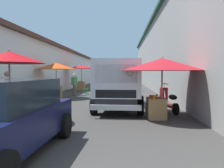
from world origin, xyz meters
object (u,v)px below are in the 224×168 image
at_px(fruit_stall_far_right, 162,69).
at_px(plastic_stool, 87,90).
at_px(hatchback_car, 0,117).
at_px(delivery_truck, 118,86).
at_px(fruit_stall_near_left, 10,69).
at_px(fruit_stall_near_right, 81,70).
at_px(parked_scooter, 169,101).
at_px(fruit_stall_mid_lane, 56,70).
at_px(vendor_by_crates, 74,83).
at_px(vendor_in_shade, 7,89).

xyz_separation_m(fruit_stall_far_right, plastic_stool, (8.12, 3.99, -1.40)).
relative_size(hatchback_car, delivery_truck, 0.80).
xyz_separation_m(hatchback_car, delivery_truck, (5.01, -2.10, 0.30)).
relative_size(fruit_stall_near_left, fruit_stall_near_right, 0.81).
bearing_deg(parked_scooter, hatchback_car, 140.64).
distance_m(fruit_stall_mid_lane, plastic_stool, 3.14).
xyz_separation_m(fruit_stall_mid_lane, fruit_stall_far_right, (-5.74, -5.48, 0.00)).
bearing_deg(plastic_stool, vendor_by_crates, 126.61).
xyz_separation_m(fruit_stall_near_left, fruit_stall_far_right, (1.18, -4.77, 0.03)).
distance_m(fruit_stall_near_left, vendor_in_shade, 1.98).
height_order(delivery_truck, plastic_stool, delivery_truck).
bearing_deg(vendor_in_shade, delivery_truck, -78.53).
height_order(vendor_in_shade, plastic_stool, vendor_in_shade).
distance_m(fruit_stall_mid_lane, fruit_stall_near_right, 6.73).
bearing_deg(vendor_by_crates, delivery_truck, -153.01).
bearing_deg(fruit_stall_near_left, delivery_truck, -52.98).
distance_m(fruit_stall_near_left, delivery_truck, 4.10).
xyz_separation_m(fruit_stall_near_right, parked_scooter, (-11.16, -5.71, -1.42)).
bearing_deg(fruit_stall_far_right, vendor_by_crates, 32.14).
relative_size(fruit_stall_near_left, parked_scooter, 1.38).
bearing_deg(fruit_stall_near_right, fruit_stall_near_left, -178.22).
distance_m(vendor_by_crates, plastic_stool, 1.09).
distance_m(fruit_stall_mid_lane, vendor_by_crates, 2.14).
bearing_deg(parked_scooter, fruit_stall_mid_lane, 53.52).
distance_m(vendor_by_crates, vendor_in_shade, 7.21).
relative_size(fruit_stall_near_left, delivery_truck, 0.47).
height_order(fruit_stall_far_right, vendor_by_crates, fruit_stall_far_right).
bearing_deg(delivery_truck, fruit_stall_far_right, -129.21).
distance_m(fruit_stall_mid_lane, fruit_stall_far_right, 7.93).
distance_m(delivery_truck, plastic_stool, 7.32).
bearing_deg(plastic_stool, hatchback_car, -178.30).
xyz_separation_m(fruit_stall_mid_lane, hatchback_car, (-9.50, -1.84, -0.98)).
xyz_separation_m(fruit_stall_mid_lane, parked_scooter, (-4.43, -6.00, -1.27)).
bearing_deg(fruit_stall_far_right, vendor_in_shade, 85.88).
bearing_deg(delivery_truck, fruit_stall_mid_lane, 41.31).
relative_size(fruit_stall_near_left, hatchback_car, 0.58).
relative_size(delivery_truck, plastic_stool, 11.40).
relative_size(vendor_by_crates, parked_scooter, 0.91).
bearing_deg(plastic_stool, fruit_stall_mid_lane, 147.95).
distance_m(fruit_stall_near_right, delivery_truck, 11.81).
height_order(fruit_stall_near_right, delivery_truck, fruit_stall_near_right).
xyz_separation_m(fruit_stall_near_left, fruit_stall_near_right, (13.64, 0.42, 0.18)).
bearing_deg(hatchback_car, delivery_truck, -22.69).
xyz_separation_m(fruit_stall_near_left, delivery_truck, (2.43, -3.23, -0.65)).
bearing_deg(fruit_stall_mid_lane, plastic_stool, -32.05).
height_order(fruit_stall_mid_lane, fruit_stall_far_right, fruit_stall_mid_lane).
bearing_deg(fruit_stall_far_right, delivery_truck, 50.79).
bearing_deg(fruit_stall_near_left, fruit_stall_far_right, -76.11).
bearing_deg(vendor_by_crates, vendor_in_shade, 172.39).
bearing_deg(fruit_stall_mid_lane, hatchback_car, -169.01).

